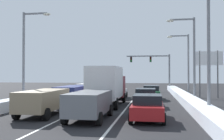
# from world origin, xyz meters

# --- Properties ---
(ground_plane) EXTENTS (120.00, 120.00, 0.00)m
(ground_plane) POSITION_xyz_m (0.00, 14.84, 0.00)
(ground_plane) COLOR black
(lane_stripe_between_right_lane_and_center_lane) EXTENTS (0.14, 40.80, 0.01)m
(lane_stripe_between_right_lane_and_center_lane) POSITION_xyz_m (1.70, 18.55, 0.00)
(lane_stripe_between_right_lane_and_center_lane) COLOR silver
(lane_stripe_between_right_lane_and_center_lane) RESTS_ON ground
(lane_stripe_between_center_lane_and_left_lane) EXTENTS (0.14, 40.80, 0.01)m
(lane_stripe_between_center_lane_and_left_lane) POSITION_xyz_m (-1.70, 18.55, 0.00)
(lane_stripe_between_center_lane_and_left_lane) COLOR silver
(lane_stripe_between_center_lane_and_left_lane) RESTS_ON ground
(snow_bank_right_shoulder) EXTENTS (1.36, 40.80, 0.73)m
(snow_bank_right_shoulder) POSITION_xyz_m (7.00, 18.55, 0.36)
(snow_bank_right_shoulder) COLOR silver
(snow_bank_right_shoulder) RESTS_ON ground
(snow_bank_left_shoulder) EXTENTS (1.31, 40.80, 0.80)m
(snow_bank_left_shoulder) POSITION_xyz_m (-7.00, 18.55, 0.40)
(snow_bank_left_shoulder) COLOR silver
(snow_bank_left_shoulder) RESTS_ON ground
(sedan_red_right_lane_nearest) EXTENTS (2.00, 4.50, 1.51)m
(sedan_red_right_lane_nearest) POSITION_xyz_m (3.52, 7.22, 0.76)
(sedan_red_right_lane_nearest) COLOR maroon
(sedan_red_right_lane_nearest) RESTS_ON ground
(sedan_charcoal_right_lane_second) EXTENTS (2.00, 4.50, 1.51)m
(sedan_charcoal_right_lane_second) POSITION_xyz_m (3.21, 14.12, 0.76)
(sedan_charcoal_right_lane_second) COLOR #38383D
(sedan_charcoal_right_lane_second) RESTS_ON ground
(sedan_green_right_lane_third) EXTENTS (2.00, 4.50, 1.51)m
(sedan_green_right_lane_third) POSITION_xyz_m (3.65, 20.31, 0.76)
(sedan_green_right_lane_third) COLOR #1E5633
(sedan_green_right_lane_third) RESTS_ON ground
(suv_gray_center_lane_nearest) EXTENTS (2.16, 4.90, 1.67)m
(suv_gray_center_lane_nearest) POSITION_xyz_m (0.09, 6.65, 1.02)
(suv_gray_center_lane_nearest) COLOR slate
(suv_gray_center_lane_nearest) RESTS_ON ground
(box_truck_center_lane_second) EXTENTS (2.53, 7.20, 3.36)m
(box_truck_center_lane_second) POSITION_xyz_m (-0.09, 13.63, 1.90)
(box_truck_center_lane_second) COLOR maroon
(box_truck_center_lane_second) RESTS_ON ground
(sedan_silver_center_lane_third) EXTENTS (2.00, 4.50, 1.51)m
(sedan_silver_center_lane_third) POSITION_xyz_m (-0.23, 21.01, 0.76)
(sedan_silver_center_lane_third) COLOR #B7BABF
(sedan_silver_center_lane_third) RESTS_ON ground
(suv_tan_left_lane_nearest) EXTENTS (2.16, 4.90, 1.67)m
(suv_tan_left_lane_nearest) POSITION_xyz_m (-3.32, 7.69, 1.02)
(suv_tan_left_lane_nearest) COLOR #937F60
(suv_tan_left_lane_nearest) RESTS_ON ground
(suv_navy_left_lane_second) EXTENTS (2.16, 4.90, 1.67)m
(suv_navy_left_lane_second) POSITION_xyz_m (-3.36, 13.99, 1.02)
(suv_navy_left_lane_second) COLOR navy
(suv_navy_left_lane_second) RESTS_ON ground
(suv_white_left_lane_third) EXTENTS (2.16, 4.90, 1.67)m
(suv_white_left_lane_third) POSITION_xyz_m (-3.56, 20.89, 1.02)
(suv_white_left_lane_third) COLOR silver
(suv_white_left_lane_third) RESTS_ON ground
(traffic_light_gantry) EXTENTS (7.54, 0.47, 6.20)m
(traffic_light_gantry) POSITION_xyz_m (4.27, 37.08, 4.50)
(traffic_light_gantry) COLOR slate
(traffic_light_gantry) RESTS_ON ground
(street_lamp_right_near) EXTENTS (2.66, 0.36, 8.84)m
(street_lamp_right_near) POSITION_xyz_m (7.12, 9.27, 5.24)
(street_lamp_right_near) COLOR gray
(street_lamp_right_near) RESTS_ON ground
(street_lamp_right_mid) EXTENTS (2.66, 0.36, 8.09)m
(street_lamp_right_mid) POSITION_xyz_m (7.30, 16.69, 4.85)
(street_lamp_right_mid) COLOR gray
(street_lamp_right_mid) RESTS_ON ground
(street_lamp_right_far) EXTENTS (2.66, 0.36, 7.62)m
(street_lamp_right_far) POSITION_xyz_m (7.71, 24.11, 4.60)
(street_lamp_right_far) COLOR gray
(street_lamp_right_far) RESTS_ON ground
(street_lamp_left_mid) EXTENTS (2.66, 0.36, 8.34)m
(street_lamp_left_mid) POSITION_xyz_m (-7.34, 13.28, 4.98)
(street_lamp_left_mid) COLOR gray
(street_lamp_left_mid) RESTS_ON ground
(roadside_sign_right) EXTENTS (3.20, 0.16, 5.50)m
(roadside_sign_right) POSITION_xyz_m (10.22, 22.97, 4.02)
(roadside_sign_right) COLOR #59595B
(roadside_sign_right) RESTS_ON ground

